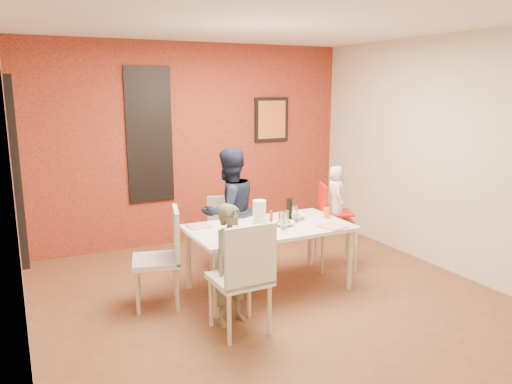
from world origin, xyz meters
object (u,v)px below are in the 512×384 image
toddler (336,193)px  paper_towel_roll (259,215)px  dining_table (269,232)px  high_chair (332,218)px  child_near (232,265)px  chair_left (165,252)px  chair_near (244,273)px  child_far (229,211)px  wine_bottle (289,210)px  chair_far (224,228)px

toddler → paper_towel_roll: (-1.15, -0.30, -0.06)m
dining_table → high_chair: high_chair is taller
high_chair → toddler: bearing=-104.6°
high_chair → child_near: size_ratio=0.91×
toddler → chair_left: bearing=114.0°
chair_near → toddler: bearing=-149.9°
high_chair → toddler: size_ratio=1.61×
child_far → wine_bottle: (0.46, -0.56, 0.09)m
chair_far → wine_bottle: bearing=-40.1°
chair_left → high_chair: size_ratio=0.96×
chair_far → chair_left: 1.22m
chair_near → child_far: 1.52m
chair_far → child_near: (-0.52, -1.42, 0.09)m
high_chair → child_far: (-1.15, 0.39, 0.12)m
toddler → wine_bottle: 0.73m
chair_left → child_far: 1.08m
wine_bottle → chair_far: bearing=118.9°
wine_bottle → paper_towel_roll: 0.46m
wine_bottle → dining_table: bearing=-164.4°
high_chair → child_far: size_ratio=0.69×
dining_table → wine_bottle: bearing=15.6°
chair_near → high_chair: 1.95m
dining_table → chair_far: (-0.15, 0.87, -0.17)m
chair_left → wine_bottle: 1.41m
chair_left → child_far: bearing=134.6°
high_chair → toddler: toddler is taller
chair_far → wine_bottle: size_ratio=3.36×
high_chair → wine_bottle: 0.74m
chair_near → high_chair: size_ratio=1.00×
high_chair → paper_towel_roll: size_ratio=3.35×
chair_far → child_far: bearing=-75.7°
child_near → chair_near: bearing=-108.6°
chair_far → chair_left: size_ratio=0.86×
high_chair → toddler: (0.02, -0.02, 0.30)m
chair_far → paper_towel_roll: 1.01m
dining_table → wine_bottle: 0.35m
chair_near → wine_bottle: size_ratio=4.07×
chair_near → child_far: (0.49, 1.44, 0.16)m
dining_table → chair_left: 1.10m
high_chair → paper_towel_roll: high_chair is taller
dining_table → child_near: size_ratio=1.50×
dining_table → child_near: 0.86m
chair_near → chair_left: chair_near is taller
child_far → paper_towel_roll: 0.72m
chair_far → child_far: size_ratio=0.58×
toddler → paper_towel_roll: 1.19m
wine_bottle → paper_towel_roll: bearing=-161.6°
chair_near → high_chair: chair_near is taller
toddler → wine_bottle: size_ratio=2.52×
dining_table → toddler: bearing=13.4°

